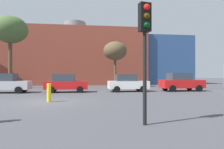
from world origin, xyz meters
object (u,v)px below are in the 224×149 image
object	(u,v)px
bare_tree_2	(115,51)
parked_car_2	(66,83)
traffic_light_near_right	(145,35)
bollard_yellow_0	(49,93)
parked_car_4	(181,82)
bare_tree_0	(10,30)
parked_car_3	(128,83)
parked_car_1	(6,83)

from	to	relation	value
bare_tree_2	parked_car_2	bearing A→B (deg)	-126.30
traffic_light_near_right	bare_tree_2	bearing A→B (deg)	164.47
bollard_yellow_0	parked_car_2	bearing A→B (deg)	87.20
traffic_light_near_right	bollard_yellow_0	size ratio (longest dim) A/B	3.51
parked_car_4	bare_tree_2	distance (m)	10.38
parked_car_4	bare_tree_0	world-z (taller)	bare_tree_0
traffic_light_near_right	bare_tree_2	distance (m)	21.07
parked_car_2	parked_car_3	bearing A→B (deg)	0.00
bare_tree_0	parked_car_2	bearing A→B (deg)	-42.52
parked_car_2	bare_tree_0	xyz separation A→B (m)	(-7.19, 6.59, 6.19)
parked_car_1	bare_tree_2	world-z (taller)	bare_tree_2
bare_tree_0	parked_car_1	bearing A→B (deg)	-73.65
parked_car_1	bare_tree_0	size ratio (longest dim) A/B	0.46
bare_tree_2	parked_car_4	bearing A→B (deg)	-55.20
parked_car_2	bare_tree_0	size ratio (longest dim) A/B	0.44
parked_car_1	bollard_yellow_0	distance (m)	8.46
bare_tree_2	bare_tree_0	bearing A→B (deg)	-174.30
traffic_light_near_right	bollard_yellow_0	distance (m)	7.62
parked_car_1	parked_car_4	distance (m)	16.53
bare_tree_2	parked_car_3	bearing A→B (deg)	-89.74
parked_car_2	traffic_light_near_right	size ratio (longest dim) A/B	1.01
parked_car_1	bare_tree_0	bearing A→B (deg)	106.35
parked_car_2	bare_tree_2	bearing A→B (deg)	53.70
bare_tree_0	bare_tree_2	world-z (taller)	bare_tree_0
parked_car_1	traffic_light_near_right	world-z (taller)	traffic_light_near_right
bare_tree_0	bollard_yellow_0	xyz separation A→B (m)	(6.85, -13.47, -6.48)
parked_car_2	bare_tree_2	distance (m)	10.57
traffic_light_near_right	bollard_yellow_0	xyz separation A→B (m)	(-3.97, 6.10, -2.27)
parked_car_2	traffic_light_near_right	xyz separation A→B (m)	(3.63, -12.98, 1.98)
parked_car_1	bollard_yellow_0	world-z (taller)	parked_car_1
parked_car_3	bollard_yellow_0	size ratio (longest dim) A/B	3.52
parked_car_4	parked_car_3	bearing A→B (deg)	180.00
parked_car_2	bare_tree_0	world-z (taller)	bare_tree_0
parked_car_1	parked_car_2	world-z (taller)	parked_car_1
parked_car_3	bare_tree_0	size ratio (longest dim) A/B	0.44
parked_car_2	parked_car_4	bearing A→B (deg)	-0.00
bare_tree_0	bollard_yellow_0	world-z (taller)	bare_tree_0
traffic_light_near_right	parked_car_1	bearing A→B (deg)	-155.22
parked_car_1	traffic_light_near_right	size ratio (longest dim) A/B	1.04
parked_car_4	bare_tree_0	size ratio (longest dim) A/B	0.48
bare_tree_0	bollard_yellow_0	bearing A→B (deg)	-63.04
traffic_light_near_right	bare_tree_0	bearing A→B (deg)	-160.68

